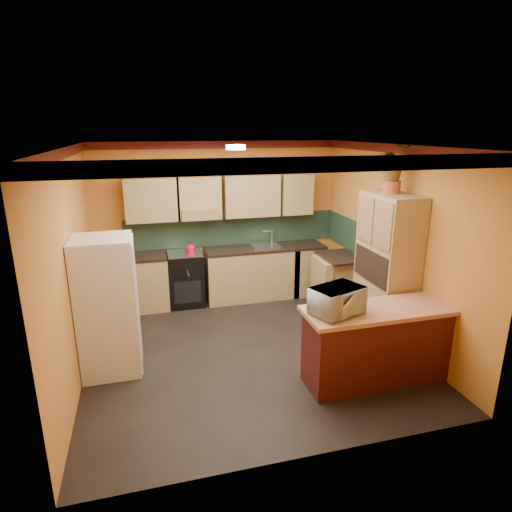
{
  "coord_description": "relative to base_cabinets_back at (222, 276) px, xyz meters",
  "views": [
    {
      "loc": [
        -1.25,
        -5.11,
        2.9
      ],
      "look_at": [
        0.24,
        0.45,
        1.18
      ],
      "focal_mm": 30.0,
      "sensor_mm": 36.0,
      "label": 1
    }
  ],
  "objects": [
    {
      "name": "countertop_back",
      "position": [
        0.0,
        -0.0,
        0.46
      ],
      "size": [
        3.65,
        0.62,
        0.04
      ],
      "primitive_type": "cube",
      "color": "black",
      "rests_on": "base_cabinets_back"
    },
    {
      "name": "bar_top",
      "position": [
        1.36,
        -2.92,
        0.47
      ],
      "size": [
        1.9,
        0.65,
        0.05
      ],
      "primitive_type": "cube",
      "color": "tan",
      "rests_on": "breakfast_bar"
    },
    {
      "name": "pantry",
      "position": [
        1.86,
        -2.1,
        0.61
      ],
      "size": [
        0.48,
        0.9,
        2.1
      ],
      "primitive_type": "cube",
      "color": "tan",
      "rests_on": "ground"
    },
    {
      "name": "breakfast_bar",
      "position": [
        1.36,
        -2.92,
        0.0
      ],
      "size": [
        1.8,
        0.55,
        0.88
      ],
      "primitive_type": "cube",
      "color": "#471610",
      "rests_on": "ground"
    },
    {
      "name": "fern",
      "position": [
        1.86,
        -2.05,
        2.05
      ],
      "size": [
        0.48,
        0.44,
        0.46
      ],
      "primitive_type": "imported",
      "rotation": [
        0.0,
        0.0,
        -0.23
      ],
      "color": "tan",
      "rests_on": "fern_pot"
    },
    {
      "name": "base_cabinets_right",
      "position": [
        1.81,
        -0.87,
        0.0
      ],
      "size": [
        0.6,
        0.8,
        0.88
      ],
      "primitive_type": "cube",
      "color": "tan",
      "rests_on": "ground"
    },
    {
      "name": "stove",
      "position": [
        -0.62,
        -0.0,
        0.02
      ],
      "size": [
        0.58,
        0.58,
        0.91
      ],
      "primitive_type": "cube",
      "color": "black",
      "rests_on": "ground"
    },
    {
      "name": "fern_pot",
      "position": [
        1.86,
        -2.05,
        1.74
      ],
      "size": [
        0.22,
        0.22,
        0.16
      ],
      "primitive_type": "cylinder",
      "color": "#AF4B2A",
      "rests_on": "pantry"
    },
    {
      "name": "base_cabinets_back",
      "position": [
        0.0,
        0.0,
        0.0
      ],
      "size": [
        3.65,
        0.6,
        0.88
      ],
      "primitive_type": "cube",
      "color": "tan",
      "rests_on": "ground"
    },
    {
      "name": "countertop_right",
      "position": [
        1.81,
        -0.87,
        0.46
      ],
      "size": [
        0.62,
        0.8,
        0.04
      ],
      "primitive_type": "cube",
      "color": "black",
      "rests_on": "base_cabinets_right"
    },
    {
      "name": "room_shell",
      "position": [
        0.03,
        -1.52,
        1.65
      ],
      "size": [
        4.24,
        4.24,
        2.72
      ],
      "color": "black",
      "rests_on": "ground"
    },
    {
      "name": "sink",
      "position": [
        0.78,
        0.0,
        0.5
      ],
      "size": [
        0.48,
        0.4,
        0.03
      ],
      "primitive_type": "cube",
      "color": "silver",
      "rests_on": "countertop_back"
    },
    {
      "name": "fridge",
      "position": [
        -1.74,
        -1.86,
        0.41
      ],
      "size": [
        0.68,
        0.66,
        1.7
      ],
      "primitive_type": "cube",
      "color": "white",
      "rests_on": "ground"
    },
    {
      "name": "kettle",
      "position": [
        -0.52,
        -0.05,
        0.56
      ],
      "size": [
        0.19,
        0.19,
        0.18
      ],
      "primitive_type": null,
      "rotation": [
        0.0,
        0.0,
        -0.1
      ],
      "color": "#B00B26",
      "rests_on": "stove"
    },
    {
      "name": "microwave",
      "position": [
        0.75,
        -2.92,
        0.64
      ],
      "size": [
        0.65,
        0.55,
        0.31
      ],
      "primitive_type": "imported",
      "rotation": [
        0.0,
        0.0,
        0.36
      ],
      "color": "white",
      "rests_on": "bar_top"
    }
  ]
}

